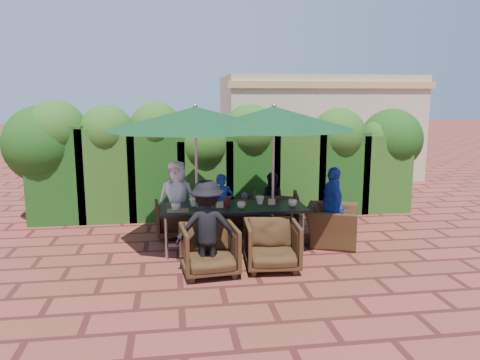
{
  "coord_description": "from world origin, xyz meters",
  "views": [
    {
      "loc": [
        -1.18,
        -7.67,
        2.57
      ],
      "look_at": [
        0.0,
        0.4,
        1.11
      ],
      "focal_mm": 35.0,
      "sensor_mm": 36.0,
      "label": 1
    }
  ],
  "objects": [
    {
      "name": "ketchup_bottle",
      "position": [
        -0.3,
        -0.08,
        0.83
      ],
      "size": [
        0.04,
        0.04,
        0.17
      ],
      "primitive_type": "cylinder",
      "color": "#B20C0A",
      "rests_on": "dining_table"
    },
    {
      "name": "adult_far_right",
      "position": [
        0.73,
        0.89,
        0.57
      ],
      "size": [
        0.61,
        0.46,
        1.14
      ],
      "primitive_type": "imported",
      "rotation": [
        0.0,
        0.0,
        -0.25
      ],
      "color": "black",
      "rests_on": "ground"
    },
    {
      "name": "building",
      "position": [
        3.5,
        6.99,
        1.61
      ],
      "size": [
        6.2,
        3.08,
        3.2
      ],
      "color": "beige",
      "rests_on": "ground"
    },
    {
      "name": "dining_table",
      "position": [
        -0.19,
        -0.09,
        0.68
      ],
      "size": [
        2.43,
        0.9,
        0.75
      ],
      "color": "black",
      "rests_on": "ground"
    },
    {
      "name": "cup_e",
      "position": [
        0.81,
        -0.22,
        0.81
      ],
      "size": [
        0.15,
        0.15,
        0.12
      ],
      "primitive_type": "imported",
      "color": "beige",
      "rests_on": "dining_table"
    },
    {
      "name": "ground",
      "position": [
        0.0,
        0.0,
        0.0
      ],
      "size": [
        80.0,
        80.0,
        0.0
      ],
      "primitive_type": "plane",
      "color": "maroon",
      "rests_on": "ground"
    },
    {
      "name": "pedestrian_a",
      "position": [
        1.44,
        4.15,
        0.85
      ],
      "size": [
        1.67,
        0.86,
        1.7
      ],
      "primitive_type": "imported",
      "rotation": [
        0.0,
        0.0,
        2.95
      ],
      "color": "#279042",
      "rests_on": "ground"
    },
    {
      "name": "number_block_left",
      "position": [
        -0.42,
        -0.13,
        0.8
      ],
      "size": [
        0.12,
        0.06,
        0.1
      ],
      "primitive_type": "cube",
      "color": "tan",
      "rests_on": "dining_table"
    },
    {
      "name": "adult_far_mid",
      "position": [
        -0.27,
        0.8,
        0.58
      ],
      "size": [
        0.42,
        0.34,
        1.16
      ],
      "primitive_type": "imported",
      "rotation": [
        0.0,
        0.0,
        0.01
      ],
      "color": "#2040AF",
      "rests_on": "ground"
    },
    {
      "name": "chair_near_right",
      "position": [
        0.27,
        -1.08,
        0.4
      ],
      "size": [
        0.83,
        0.79,
        0.81
      ],
      "primitive_type": "imported",
      "rotation": [
        0.0,
        0.0,
        -0.07
      ],
      "color": "black",
      "rests_on": "ground"
    },
    {
      "name": "serving_tray",
      "position": [
        -1.11,
        -0.28,
        0.76
      ],
      "size": [
        0.35,
        0.25,
        0.02
      ],
      "primitive_type": "cube",
      "color": "#996B4A",
      "rests_on": "dining_table"
    },
    {
      "name": "adult_far_left",
      "position": [
        -1.11,
        0.85,
        0.71
      ],
      "size": [
        0.77,
        0.54,
        1.42
      ],
      "primitive_type": "imported",
      "rotation": [
        0.0,
        0.0,
        -0.2
      ],
      "color": "white",
      "rests_on": "ground"
    },
    {
      "name": "chair_end_right",
      "position": [
        1.59,
        0.01,
        0.44
      ],
      "size": [
        1.0,
        1.18,
        0.88
      ],
      "primitive_type": "imported",
      "rotation": [
        0.0,
        0.0,
        1.17
      ],
      "color": "black",
      "rests_on": "ground"
    },
    {
      "name": "cup_b",
      "position": [
        -0.84,
        0.03,
        0.82
      ],
      "size": [
        0.15,
        0.15,
        0.14
      ],
      "primitive_type": "imported",
      "color": "beige",
      "rests_on": "dining_table"
    },
    {
      "name": "cup_d",
      "position": [
        0.29,
        0.02,
        0.82
      ],
      "size": [
        0.15,
        0.15,
        0.14
      ],
      "primitive_type": "imported",
      "color": "beige",
      "rests_on": "dining_table"
    },
    {
      "name": "cup_a",
      "position": [
        -1.14,
        -0.2,
        0.81
      ],
      "size": [
        0.16,
        0.16,
        0.12
      ],
      "primitive_type": "imported",
      "color": "beige",
      "rests_on": "dining_table"
    },
    {
      "name": "chair_far_right",
      "position": [
        0.73,
        0.77,
        0.43
      ],
      "size": [
        0.98,
        0.94,
        0.87
      ],
      "primitive_type": "imported",
      "rotation": [
        0.0,
        0.0,
        2.95
      ],
      "color": "black",
      "rests_on": "ground"
    },
    {
      "name": "hedge_wall",
      "position": [
        -0.29,
        2.32,
        1.34
      ],
      "size": [
        9.1,
        1.6,
        2.51
      ],
      "color": "#13380F",
      "rests_on": "ground"
    },
    {
      "name": "child_right",
      "position": [
        0.18,
        0.89,
        0.38
      ],
      "size": [
        0.29,
        0.24,
        0.77
      ],
      "primitive_type": "imported",
      "rotation": [
        0.0,
        0.0,
        0.06
      ],
      "color": "purple",
      "rests_on": "ground"
    },
    {
      "name": "pedestrian_c",
      "position": [
        3.1,
        4.38,
        0.9
      ],
      "size": [
        1.18,
        1.2,
        1.81
      ],
      "primitive_type": "imported",
      "rotation": [
        0.0,
        0.0,
        2.33
      ],
      "color": "#9B9BA3",
      "rests_on": "ground"
    },
    {
      "name": "number_block_right",
      "position": [
        0.48,
        -0.05,
        0.8
      ],
      "size": [
        0.12,
        0.06,
        0.1
      ],
      "primitive_type": "cube",
      "color": "tan",
      "rests_on": "dining_table"
    },
    {
      "name": "child_left",
      "position": [
        -0.63,
        0.96,
        0.43
      ],
      "size": [
        0.33,
        0.28,
        0.86
      ],
      "primitive_type": "imported",
      "rotation": [
        0.0,
        0.0,
        -0.08
      ],
      "color": "#F15573",
      "rests_on": "ground"
    },
    {
      "name": "chair_far_mid",
      "position": [
        -0.08,
        0.87,
        0.4
      ],
      "size": [
        0.92,
        0.88,
        0.8
      ],
      "primitive_type": "imported",
      "rotation": [
        0.0,
        0.0,
        3.37
      ],
      "color": "black",
      "rests_on": "ground"
    },
    {
      "name": "adult_end_right",
      "position": [
        1.56,
        -0.09,
        0.69
      ],
      "size": [
        0.44,
        0.83,
        1.38
      ],
      "primitive_type": "imported",
      "rotation": [
        0.0,
        0.0,
        1.62
      ],
      "color": "#2040AF",
      "rests_on": "ground"
    },
    {
      "name": "chair_near_left",
      "position": [
        -0.68,
        -1.15,
        0.41
      ],
      "size": [
        0.86,
        0.81,
        0.81
      ],
      "primitive_type": "imported",
      "rotation": [
        0.0,
        0.0,
        0.1
      ],
      "color": "black",
      "rests_on": "ground"
    },
    {
      "name": "umbrella_left",
      "position": [
        -0.79,
        -0.04,
        2.21
      ],
      "size": [
        2.92,
        2.92,
        2.46
      ],
      "color": "gray",
      "rests_on": "ground"
    },
    {
      "name": "pedestrian_b",
      "position": [
        2.75,
        4.48,
        0.86
      ],
      "size": [
        0.88,
        0.6,
        1.72
      ],
      "primitive_type": "imported",
      "rotation": [
        0.0,
        0.0,
        3.01
      ],
      "color": "#F15573",
      "rests_on": "ground"
    },
    {
      "name": "chair_far_left",
      "position": [
        -1.14,
        0.82,
        0.37
      ],
      "size": [
        0.77,
        0.73,
        0.74
      ],
      "primitive_type": "imported",
      "rotation": [
        0.0,
        0.0,
        3.22
      ],
      "color": "black",
      "rests_on": "ground"
    },
    {
      "name": "cup_c",
      "position": [
        -0.07,
        -0.24,
        0.81
      ],
      "size": [
        0.14,
        0.14,
        0.11
      ],
      "primitive_type": "imported",
      "color": "beige",
      "rests_on": "dining_table"
    },
    {
      "name": "umbrella_right",
      "position": [
        0.51,
        -0.03,
        2.21
      ],
      "size": [
        2.8,
        2.8,
        2.46
      ],
      "color": "gray",
      "rests_on": "ground"
    },
    {
      "name": "sauce_bottle",
      "position": [
        -0.26,
        -0.02,
        0.83
      ],
      "size": [
        0.04,
        0.04,
        0.17
      ],
      "primitive_type": "cylinder",
      "color": "#4C230C",
      "rests_on": "dining_table"
    },
    {
      "name": "adult_near_left",
      "position": [
        -0.7,
        -1.13,
        0.7
      ],
      "size": [
        0.91,
        0.45,
        1.4
      ],
      "primitive_type": "imported",
      "rotation": [
        0.0,
        0.0,
        3.1
      ],
      "color": "black",
      "rests_on": "ground"
    }
  ]
}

